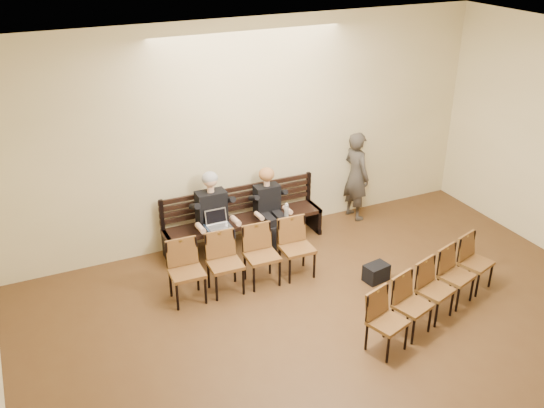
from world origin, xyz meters
The scene contains 10 objects.
room_walls centered at (0.00, 0.79, 2.54)m, with size 8.02×10.01×3.51m.
bench centered at (-0.26, 4.65, 0.23)m, with size 2.60×0.90×0.45m, color black.
seated_man centered at (-0.80, 4.53, 0.68)m, with size 0.56×0.78×1.35m, color black, non-canonical shape.
seated_woman centered at (0.13, 4.53, 0.57)m, with size 0.49×0.68×1.14m, color black, non-canonical shape.
laptop centered at (-0.80, 4.30, 0.57)m, with size 0.34×0.26×0.24m, color silver.
water_bottle centered at (0.28, 4.23, 0.57)m, with size 0.07×0.07×0.24m, color silver.
bag centered at (1.06, 2.86, 0.13)m, with size 0.35×0.24×0.26m, color black.
passerby centered at (1.86, 4.75, 0.90)m, with size 0.65×0.43×1.79m, color #3A3630.
chair_row_front centered at (1.26, 1.82, 0.40)m, with size 2.43×0.43×0.79m, color brown.
chair_row_back centered at (-0.74, 3.51, 0.43)m, with size 2.11×0.47×0.87m, color brown.
Camera 1 is at (-3.46, -3.28, 4.85)m, focal length 40.00 mm.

